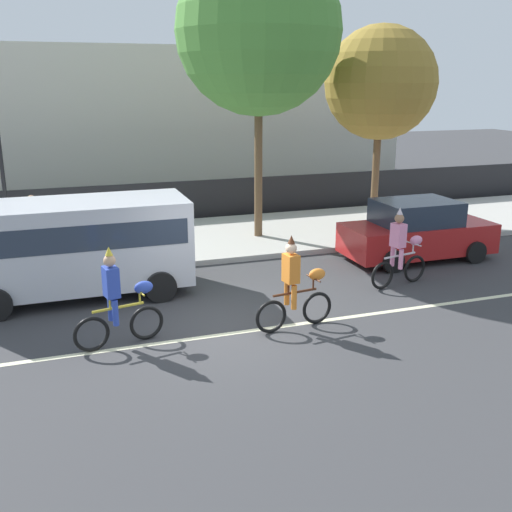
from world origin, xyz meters
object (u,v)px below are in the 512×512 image
Objects in this scene: parade_cyclist_pink at (401,252)px; pedestrian_onlooker at (34,222)px; parade_cyclist_orange at (296,288)px; parked_van_silver at (79,241)px; parade_cyclist_cobalt at (119,303)px; parked_car_red at (417,231)px.

pedestrian_onlooker is at bearing 147.34° from parade_cyclist_pink.
parade_cyclist_orange is 1.19× the size of pedestrian_onlooker.
parked_van_silver is 3.09× the size of pedestrian_onlooker.
parked_van_silver is (-7.23, 1.76, 0.44)m from parade_cyclist_pink.
parade_cyclist_cobalt is at bearing -169.34° from parade_cyclist_pink.
parked_van_silver is at bearing -179.82° from parked_car_red.
parade_cyclist_cobalt reaches higher than parked_car_red.
pedestrian_onlooker is (-4.89, 6.86, 0.17)m from parade_cyclist_orange.
parked_van_silver is (-0.51, 3.03, 0.44)m from parade_cyclist_cobalt.
parade_cyclist_cobalt is 3.38m from parade_cyclist_orange.
parade_cyclist_pink reaches higher than parked_car_red.
parked_car_red is (8.87, 0.03, -0.50)m from parked_van_silver.
parade_cyclist_cobalt is 1.19× the size of pedestrian_onlooker.
parade_cyclist_orange is at bearing -5.26° from parade_cyclist_cobalt.
parked_van_silver is 3.67m from pedestrian_onlooker.
parade_cyclist_pink is at bearing -32.66° from pedestrian_onlooker.
parade_cyclist_cobalt reaches higher than pedestrian_onlooker.
parade_cyclist_pink is at bearing -132.47° from parked_car_red.
parked_car_red is at bearing 33.99° from parade_cyclist_orange.
parade_cyclist_cobalt is at bearing -76.95° from pedestrian_onlooker.
parade_cyclist_orange is at bearing -54.53° from pedestrian_onlooker.
parade_cyclist_cobalt is 1.00× the size of parade_cyclist_orange.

